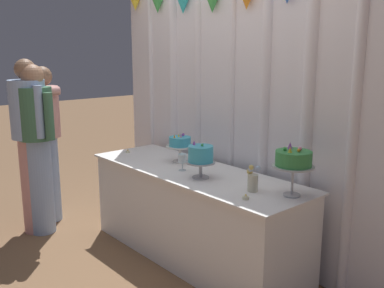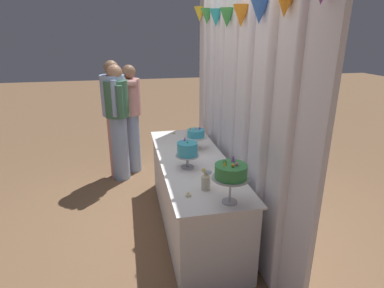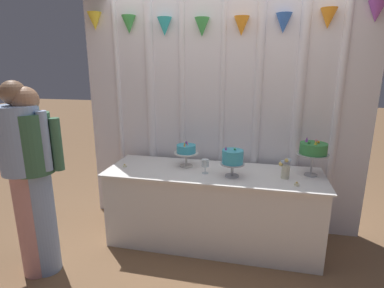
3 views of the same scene
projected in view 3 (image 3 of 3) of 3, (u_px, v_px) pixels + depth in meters
ground_plane at (210, 246)px, 3.10m from camera, size 24.00×24.00×0.00m
draped_curtain at (222, 105)px, 3.24m from camera, size 3.07×0.16×2.66m
cake_table at (212, 207)px, 3.09m from camera, size 2.14×0.70×0.78m
cake_display_leftmost at (186, 150)px, 3.10m from camera, size 0.25×0.25×0.26m
cake_display_center at (233, 158)px, 2.81m from camera, size 0.23×0.23×0.30m
cake_display_rightmost at (313, 150)px, 2.82m from camera, size 0.29×0.29×0.37m
wine_glass at (205, 163)px, 2.92m from camera, size 0.07×0.07×0.14m
flower_vase at (285, 169)px, 2.79m from camera, size 0.11×0.08×0.20m
tealight_far_left at (125, 166)px, 3.13m from camera, size 0.04×0.04×0.03m
tealight_near_left at (297, 184)px, 2.63m from camera, size 0.05×0.05×0.04m
guest_girl_blue_dress at (27, 167)px, 2.75m from camera, size 0.41×0.57×1.62m
guest_man_pink_jacket at (36, 176)px, 2.52m from camera, size 0.49×0.40×1.65m
guest_man_dark_suit at (25, 174)px, 2.49m from camera, size 0.50×0.37×1.70m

